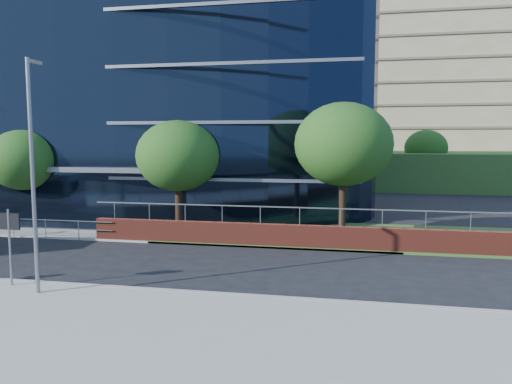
% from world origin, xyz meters
% --- Properties ---
extents(far_forecourt, '(50.00, 8.00, 0.10)m').
position_xyz_m(far_forecourt, '(-6.00, 11.00, 0.05)').
color(far_forecourt, gray).
rests_on(far_forecourt, ground).
extents(grass_verge, '(36.00, 8.00, 0.12)m').
position_xyz_m(grass_verge, '(24.00, 11.00, 0.06)').
color(grass_verge, '#2D511E').
rests_on(grass_verge, ground).
extents(glass_office, '(44.00, 23.10, 16.00)m').
position_xyz_m(glass_office, '(-4.00, 20.85, 8.00)').
color(glass_office, black).
rests_on(glass_office, ground).
extents(retaining_wall, '(34.00, 0.40, 2.11)m').
position_xyz_m(retaining_wall, '(20.00, 7.30, 0.61)').
color(retaining_wall, maroon).
rests_on(retaining_wall, ground).
extents(apartment_block, '(60.00, 42.00, 30.00)m').
position_xyz_m(apartment_block, '(32.00, 57.21, 11.11)').
color(apartment_block, '#2D511E').
rests_on(apartment_block, ground).
extents(street_sign, '(0.85, 0.09, 2.80)m').
position_xyz_m(street_sign, '(4.50, -1.59, 2.15)').
color(street_sign, slate).
rests_on(street_sign, pavement_near).
extents(tree_far_b, '(4.29, 4.29, 6.05)m').
position_xyz_m(tree_far_b, '(-3.00, 9.50, 4.21)').
color(tree_far_b, black).
rests_on(tree_far_b, ground).
extents(tree_far_c, '(4.62, 4.62, 6.51)m').
position_xyz_m(tree_far_c, '(7.00, 9.00, 4.54)').
color(tree_far_c, black).
rests_on(tree_far_c, ground).
extents(tree_far_d, '(5.28, 5.28, 7.44)m').
position_xyz_m(tree_far_d, '(16.00, 10.00, 5.19)').
color(tree_far_d, black).
rests_on(tree_far_d, ground).
extents(tree_dist_e, '(4.62, 4.62, 6.51)m').
position_xyz_m(tree_dist_e, '(24.00, 40.00, 4.54)').
color(tree_dist_e, black).
rests_on(tree_dist_e, ground).
extents(streetlight_east, '(0.15, 0.77, 8.00)m').
position_xyz_m(streetlight_east, '(6.00, -2.17, 4.44)').
color(streetlight_east, slate).
rests_on(streetlight_east, pavement_near).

